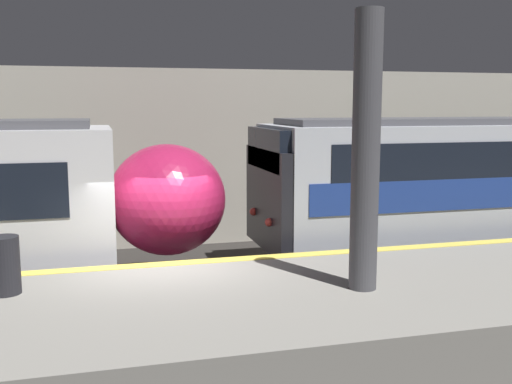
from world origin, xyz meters
TOP-DOWN VIEW (x-y plane):
  - ground_plane at (0.00, 0.00)m, footprint 120.00×120.00m
  - platform at (0.00, -2.09)m, footprint 40.00×4.17m
  - station_rear_barrier at (0.00, 6.01)m, footprint 50.00×0.15m
  - support_pillar_near at (2.71, -2.29)m, footprint 0.41×0.41m
  - trash_bin at (-2.42, -1.18)m, footprint 0.44×0.44m

SIDE VIEW (x-z plane):
  - ground_plane at x=0.00m, z-range 0.00..0.00m
  - platform at x=0.00m, z-range 0.00..1.15m
  - trash_bin at x=-2.42m, z-range 1.14..1.99m
  - station_rear_barrier at x=0.00m, z-range 0.00..4.83m
  - support_pillar_near at x=2.71m, z-range 1.14..5.22m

